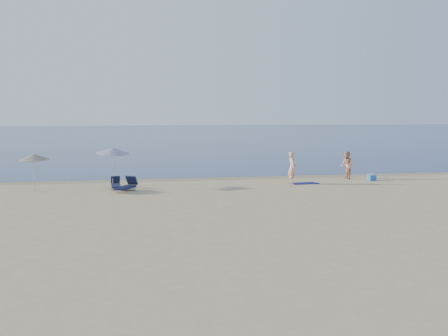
# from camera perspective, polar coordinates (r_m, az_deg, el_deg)

# --- Properties ---
(ground) EXTENTS (160.00, 160.00, 0.00)m
(ground) POSITION_cam_1_polar(r_m,az_deg,el_deg) (17.85, 16.98, -7.96)
(ground) COLOR tan
(ground) RESTS_ON ground
(sea) EXTENTS (240.00, 160.00, 0.01)m
(sea) POSITION_cam_1_polar(r_m,az_deg,el_deg) (115.61, -7.33, 3.48)
(sea) COLOR #0D1D4E
(sea) RESTS_ON ground
(wet_sand_strip) EXTENTS (240.00, 1.60, 0.00)m
(wet_sand_strip) POSITION_cam_1_polar(r_m,az_deg,el_deg) (35.86, 2.09, -1.01)
(wet_sand_strip) COLOR #847254
(wet_sand_strip) RESTS_ON ground
(person_left) EXTENTS (0.51, 0.72, 1.89)m
(person_left) POSITION_cam_1_polar(r_m,az_deg,el_deg) (33.00, 6.93, 0.03)
(person_left) COLOR #DF9C7D
(person_left) RESTS_ON ground
(person_right) EXTENTS (0.69, 0.87, 1.75)m
(person_right) POSITION_cam_1_polar(r_m,az_deg,el_deg) (36.03, 12.37, 0.29)
(person_right) COLOR tan
(person_right) RESTS_ON ground
(beach_towel) EXTENTS (1.70, 1.08, 0.03)m
(beach_towel) POSITION_cam_1_polar(r_m,az_deg,el_deg) (33.31, 8.16, -1.55)
(beach_towel) COLOR #101451
(beach_towel) RESTS_ON ground
(white_bag) EXTENTS (0.41, 0.36, 0.32)m
(white_bag) POSITION_cam_1_polar(r_m,az_deg,el_deg) (36.54, 14.64, -0.82)
(white_bag) COLOR white
(white_bag) RESTS_ON ground
(blue_cooler) EXTENTS (0.53, 0.43, 0.33)m
(blue_cooler) POSITION_cam_1_polar(r_m,az_deg,el_deg) (35.57, 14.77, -0.98)
(blue_cooler) COLOR #2166B6
(blue_cooler) RESTS_ON ground
(umbrella_near) EXTENTS (2.34, 2.36, 2.37)m
(umbrella_near) POSITION_cam_1_polar(r_m,az_deg,el_deg) (31.56, -11.25, 1.74)
(umbrella_near) COLOR silver
(umbrella_near) RESTS_ON ground
(umbrella_far) EXTENTS (2.03, 2.04, 2.09)m
(umbrella_far) POSITION_cam_1_polar(r_m,az_deg,el_deg) (30.98, -18.76, 1.07)
(umbrella_far) COLOR silver
(umbrella_far) RESTS_ON ground
(lounger_left) EXTENTS (0.53, 1.53, 0.67)m
(lounger_left) POSITION_cam_1_polar(r_m,az_deg,el_deg) (31.10, -10.93, -1.67)
(lounger_left) COLOR #151C3C
(lounger_left) RESTS_ON ground
(lounger_right) EXTENTS (1.32, 1.83, 0.78)m
(lounger_right) POSITION_cam_1_polar(r_m,az_deg,el_deg) (30.01, -9.88, -1.83)
(lounger_right) COLOR #151B3B
(lounger_right) RESTS_ON ground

